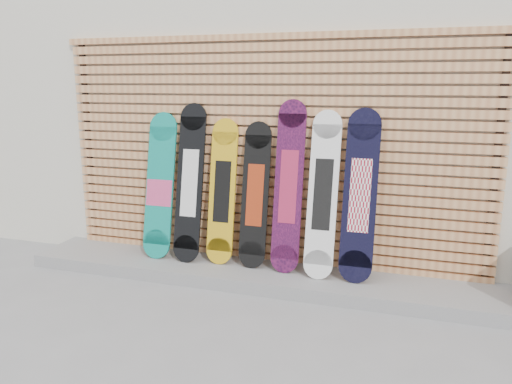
# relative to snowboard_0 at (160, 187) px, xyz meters

# --- Properties ---
(ground) EXTENTS (80.00, 80.00, 0.00)m
(ground) POSITION_rel_snowboard_0_xyz_m (1.21, -0.78, -0.83)
(ground) COLOR gray
(ground) RESTS_ON ground
(building) EXTENTS (12.00, 5.00, 3.60)m
(building) POSITION_rel_snowboard_0_xyz_m (1.71, 2.72, 0.97)
(building) COLOR beige
(building) RESTS_ON ground
(concrete_step) EXTENTS (4.60, 0.70, 0.12)m
(concrete_step) POSITION_rel_snowboard_0_xyz_m (1.06, -0.10, -0.77)
(concrete_step) COLOR gray
(concrete_step) RESTS_ON ground
(slat_wall) EXTENTS (4.26, 0.08, 2.29)m
(slat_wall) POSITION_rel_snowboard_0_xyz_m (1.06, 0.19, 0.38)
(slat_wall) COLOR tan
(slat_wall) RESTS_ON ground
(snowboard_0) EXTENTS (0.29, 0.33, 1.45)m
(snowboard_0) POSITION_rel_snowboard_0_xyz_m (0.00, 0.00, 0.00)
(snowboard_0) COLOR #0D8476
(snowboard_0) RESTS_ON concrete_step
(snowboard_1) EXTENTS (0.27, 0.34, 1.54)m
(snowboard_1) POSITION_rel_snowboard_0_xyz_m (0.33, -0.00, 0.06)
(snowboard_1) COLOR black
(snowboard_1) RESTS_ON concrete_step
(snowboard_2) EXTENTS (0.26, 0.28, 1.40)m
(snowboard_2) POSITION_rel_snowboard_0_xyz_m (0.66, 0.03, -0.01)
(snowboard_2) COLOR gold
(snowboard_2) RESTS_ON concrete_step
(snowboard_3) EXTENTS (0.26, 0.29, 1.38)m
(snowboard_3) POSITION_rel_snowboard_0_xyz_m (1.00, 0.02, -0.02)
(snowboard_3) COLOR black
(snowboard_3) RESTS_ON concrete_step
(snowboard_4) EXTENTS (0.26, 0.31, 1.59)m
(snowboard_4) POSITION_rel_snowboard_0_xyz_m (1.33, 0.01, 0.08)
(snowboard_4) COLOR black
(snowboard_4) RESTS_ON concrete_step
(snowboard_5) EXTENTS (0.27, 0.37, 1.50)m
(snowboard_5) POSITION_rel_snowboard_0_xyz_m (1.65, -0.02, 0.04)
(snowboard_5) COLOR white
(snowboard_5) RESTS_ON concrete_step
(snowboard_6) EXTENTS (0.29, 0.36, 1.52)m
(snowboard_6) POSITION_rel_snowboard_0_xyz_m (1.98, -0.01, 0.05)
(snowboard_6) COLOR black
(snowboard_6) RESTS_ON concrete_step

